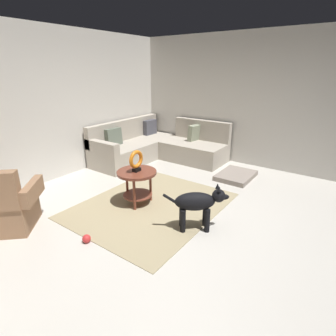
{
  "coord_description": "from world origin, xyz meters",
  "views": [
    {
      "loc": [
        -2.7,
        -1.66,
        1.99
      ],
      "look_at": [
        0.45,
        0.6,
        0.55
      ],
      "focal_mm": 28.72,
      "sensor_mm": 36.0,
      "label": 1
    }
  ],
  "objects_px": {
    "armchair": "(5,207)",
    "dog_toy_ball": "(87,239)",
    "sectional_couch": "(157,147)",
    "dog_bed_mat": "(236,176)",
    "dog": "(198,203)",
    "torus_sculpture": "(136,160)",
    "side_table": "(137,179)"
  },
  "relations": [
    {
      "from": "dog",
      "to": "dog_toy_ball",
      "type": "xyz_separation_m",
      "value": [
        -1.04,
        0.94,
        -0.33
      ]
    },
    {
      "from": "armchair",
      "to": "torus_sculpture",
      "type": "xyz_separation_m",
      "value": [
        1.52,
        -0.89,
        0.39
      ]
    },
    {
      "from": "torus_sculpture",
      "to": "armchair",
      "type": "bearing_deg",
      "value": 149.63
    },
    {
      "from": "torus_sculpture",
      "to": "dog",
      "type": "relative_size",
      "value": 0.47
    },
    {
      "from": "dog_toy_ball",
      "to": "dog",
      "type": "bearing_deg",
      "value": -42.14
    },
    {
      "from": "armchair",
      "to": "torus_sculpture",
      "type": "bearing_deg",
      "value": 16.57
    },
    {
      "from": "sectional_couch",
      "to": "dog_toy_ball",
      "type": "bearing_deg",
      "value": -157.36
    },
    {
      "from": "dog_toy_ball",
      "to": "side_table",
      "type": "bearing_deg",
      "value": 8.47
    },
    {
      "from": "sectional_couch",
      "to": "dog",
      "type": "distance_m",
      "value": 2.97
    },
    {
      "from": "dog_toy_ball",
      "to": "armchair",
      "type": "bearing_deg",
      "value": 110.78
    },
    {
      "from": "side_table",
      "to": "dog_toy_ball",
      "type": "relative_size",
      "value": 5.82
    },
    {
      "from": "sectional_couch",
      "to": "side_table",
      "type": "relative_size",
      "value": 3.75
    },
    {
      "from": "side_table",
      "to": "dog_bed_mat",
      "type": "bearing_deg",
      "value": -23.84
    },
    {
      "from": "sectional_couch",
      "to": "dog",
      "type": "xyz_separation_m",
      "value": [
        -1.99,
        -2.21,
        0.09
      ]
    },
    {
      "from": "side_table",
      "to": "torus_sculpture",
      "type": "relative_size",
      "value": 1.84
    },
    {
      "from": "sectional_couch",
      "to": "armchair",
      "type": "xyz_separation_m",
      "value": [
        -3.43,
        -0.2,
        0.03
      ]
    },
    {
      "from": "dog",
      "to": "armchair",
      "type": "bearing_deg",
      "value": -92.95
    },
    {
      "from": "sectional_couch",
      "to": "dog",
      "type": "bearing_deg",
      "value": -131.98
    },
    {
      "from": "dog_bed_mat",
      "to": "sectional_couch",
      "type": "bearing_deg",
      "value": 89.64
    },
    {
      "from": "sectional_couch",
      "to": "dog_bed_mat",
      "type": "bearing_deg",
      "value": -90.36
    },
    {
      "from": "side_table",
      "to": "dog_bed_mat",
      "type": "relative_size",
      "value": 0.75
    },
    {
      "from": "dog_bed_mat",
      "to": "dog",
      "type": "distance_m",
      "value": 2.02
    },
    {
      "from": "dog",
      "to": "dog_toy_ball",
      "type": "height_order",
      "value": "dog"
    },
    {
      "from": "dog",
      "to": "dog_bed_mat",
      "type": "bearing_deg",
      "value": 149.14
    },
    {
      "from": "armchair",
      "to": "side_table",
      "type": "relative_size",
      "value": 1.66
    },
    {
      "from": "dog",
      "to": "side_table",
      "type": "bearing_deg",
      "value": -132.81
    },
    {
      "from": "sectional_couch",
      "to": "torus_sculpture",
      "type": "distance_m",
      "value": 2.24
    },
    {
      "from": "sectional_couch",
      "to": "dog_bed_mat",
      "type": "distance_m",
      "value": 1.95
    },
    {
      "from": "side_table",
      "to": "torus_sculpture",
      "type": "distance_m",
      "value": 0.29
    },
    {
      "from": "armchair",
      "to": "dog_toy_ball",
      "type": "height_order",
      "value": "armchair"
    },
    {
      "from": "torus_sculpture",
      "to": "dog",
      "type": "bearing_deg",
      "value": -94.06
    },
    {
      "from": "armchair",
      "to": "torus_sculpture",
      "type": "distance_m",
      "value": 1.81
    }
  ]
}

